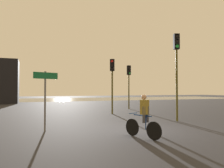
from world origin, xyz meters
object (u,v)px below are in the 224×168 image
object	(u,v)px
traffic_light_near_right	(177,61)
direction_sign_post	(45,92)
cyclist	(144,116)
traffic_light_center	(112,76)
traffic_light_far_right	(129,79)

from	to	relation	value
traffic_light_near_right	direction_sign_post	world-z (taller)	traffic_light_near_right
direction_sign_post	traffic_light_near_right	bearing A→B (deg)	164.52
traffic_light_near_right	direction_sign_post	size ratio (longest dim) A/B	1.95
direction_sign_post	cyclist	bearing A→B (deg)	121.58
cyclist	direction_sign_post	bearing A→B (deg)	120.56
traffic_light_center	traffic_light_far_right	distance (m)	4.66
traffic_light_center	direction_sign_post	distance (m)	7.74
traffic_light_center	traffic_light_far_right	xyz separation A→B (m)	(3.04, 3.53, 0.01)
traffic_light_near_right	cyclist	bearing A→B (deg)	55.05
traffic_light_near_right	cyclist	world-z (taller)	traffic_light_near_right
traffic_light_far_right	direction_sign_post	distance (m)	12.36
traffic_light_near_right	traffic_light_far_right	distance (m)	8.58
traffic_light_far_right	direction_sign_post	bearing A→B (deg)	34.43
traffic_light_far_right	cyclist	world-z (taller)	traffic_light_far_right
direction_sign_post	cyclist	size ratio (longest dim) A/B	1.60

